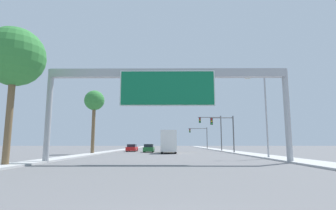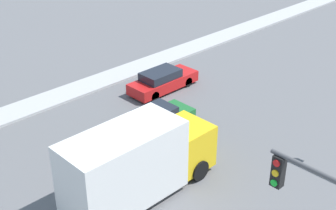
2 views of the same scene
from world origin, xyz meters
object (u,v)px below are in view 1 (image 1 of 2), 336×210
(traffic_light_far_intersection, at_px, (201,134))
(street_lamp_right, at_px, (264,109))
(car_near_center, at_px, (132,148))
(truck_box_primary, at_px, (169,142))
(palm_tree_foreground, at_px, (14,58))
(car_mid_left, at_px, (149,148))
(traffic_light_near_intersection, at_px, (226,128))
(sign_gantry, at_px, (167,87))
(traffic_light_mid_block, at_px, (214,127))
(palm_tree_background, at_px, (94,102))

(traffic_light_far_intersection, relative_size, street_lamp_right, 0.66)
(car_near_center, bearing_deg, truck_box_primary, -49.46)
(truck_box_primary, height_order, palm_tree_foreground, palm_tree_foreground)
(car_near_center, distance_m, traffic_light_far_intersection, 26.77)
(car_near_center, relative_size, car_mid_left, 1.12)
(truck_box_primary, relative_size, traffic_light_near_intersection, 1.24)
(traffic_light_near_intersection, xyz_separation_m, traffic_light_far_intersection, (-0.50, 30.00, 0.06))
(palm_tree_foreground, xyz_separation_m, street_lamp_right, (21.19, 9.26, -2.62))
(traffic_light_near_intersection, bearing_deg, palm_tree_foreground, -130.59)
(traffic_light_near_intersection, relative_size, street_lamp_right, 0.67)
(traffic_light_near_intersection, height_order, street_lamp_right, street_lamp_right)
(car_mid_left, relative_size, street_lamp_right, 0.49)
(car_mid_left, bearing_deg, traffic_light_near_intersection, -20.49)
(sign_gantry, distance_m, traffic_light_mid_block, 31.43)
(truck_box_primary, distance_m, traffic_light_far_intersection, 31.01)
(palm_tree_foreground, xyz_separation_m, palm_tree_background, (-0.09, 20.54, -0.06))
(car_mid_left, distance_m, street_lamp_right, 23.71)
(car_near_center, xyz_separation_m, traffic_light_far_intersection, (15.53, 21.54, 3.34))
(palm_tree_background, height_order, street_lamp_right, palm_tree_background)
(car_near_center, xyz_separation_m, truck_box_primary, (7.00, -8.18, 1.12))
(traffic_light_near_intersection, xyz_separation_m, palm_tree_foreground, (-20.11, -23.48, 3.80))
(traffic_light_far_intersection, distance_m, palm_tree_foreground, 57.08)
(palm_tree_background, bearing_deg, sign_gantry, -56.94)
(traffic_light_near_intersection, relative_size, palm_tree_background, 0.62)
(palm_tree_foreground, bearing_deg, traffic_light_near_intersection, 49.41)
(truck_box_primary, bearing_deg, traffic_light_far_intersection, 73.98)
(palm_tree_background, bearing_deg, street_lamp_right, -27.93)
(traffic_light_mid_block, xyz_separation_m, palm_tree_background, (-20.05, -12.93, 3.03))
(sign_gantry, height_order, palm_tree_foreground, palm_tree_foreground)
(car_mid_left, height_order, street_lamp_right, street_lamp_right)
(sign_gantry, xyz_separation_m, palm_tree_foreground, (-11.08, -3.38, 1.43))
(palm_tree_background, bearing_deg, traffic_light_far_intersection, 59.10)
(car_near_center, height_order, truck_box_primary, truck_box_primary)
(street_lamp_right, bearing_deg, traffic_light_mid_block, 92.90)
(sign_gantry, bearing_deg, car_near_center, 103.77)
(car_mid_left, distance_m, traffic_light_near_intersection, 13.77)
(sign_gantry, xyz_separation_m, car_near_center, (-7.00, 28.56, -5.65))
(traffic_light_near_intersection, xyz_separation_m, traffic_light_mid_block, (-0.15, 10.00, 0.71))
(traffic_light_mid_block, bearing_deg, street_lamp_right, -87.10)
(truck_box_primary, xyz_separation_m, palm_tree_background, (-11.17, -3.20, 5.90))
(truck_box_primary, bearing_deg, palm_tree_foreground, -115.01)
(palm_tree_foreground, relative_size, palm_tree_background, 1.06)
(car_near_center, height_order, street_lamp_right, street_lamp_right)
(palm_tree_background, bearing_deg, car_mid_left, 44.77)
(truck_box_primary, distance_m, street_lamp_right, 17.98)
(sign_gantry, relative_size, palm_tree_background, 2.16)
(street_lamp_right, bearing_deg, car_mid_left, 125.75)
(traffic_light_near_intersection, bearing_deg, traffic_light_far_intersection, 90.95)
(traffic_light_far_intersection, bearing_deg, palm_tree_background, -120.90)
(street_lamp_right, bearing_deg, car_near_center, 127.03)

